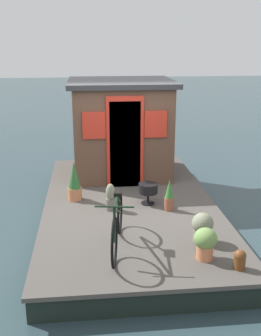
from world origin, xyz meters
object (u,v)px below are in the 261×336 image
at_px(potted_plant_succulent, 205,242).
at_px(houseboat_cabin, 121,128).
at_px(potted_plant_ivy, 111,197).
at_px(charcoal_grill, 148,189).
at_px(potted_plant_fern, 74,182).
at_px(potted_plant_geranium, 169,196).
at_px(mooring_bollard, 240,259).
at_px(bicycle, 117,223).
at_px(potted_plant_thyme, 202,227).

bearing_deg(potted_plant_succulent, houseboat_cabin, 11.83).
height_order(potted_plant_succulent, potted_plant_ivy, potted_plant_ivy).
bearing_deg(charcoal_grill, potted_plant_fern, 75.97).
distance_m(potted_plant_geranium, charcoal_grill, 0.45).
bearing_deg(houseboat_cabin, charcoal_grill, -169.93).
bearing_deg(potted_plant_fern, potted_plant_ivy, -130.80).
distance_m(houseboat_cabin, mooring_bollard, 4.34).
bearing_deg(bicycle, potted_plant_geranium, -38.22).
xyz_separation_m(bicycle, potted_plant_geranium, (1.24, -0.98, -0.11)).
bearing_deg(charcoal_grill, potted_plant_geranium, -135.53).
height_order(potted_plant_ivy, charcoal_grill, potted_plant_ivy).
height_order(potted_plant_fern, charcoal_grill, potted_plant_fern).
relative_size(houseboat_cabin, potted_plant_geranium, 3.90).
bearing_deg(potted_plant_thyme, potted_plant_fern, 45.28).
height_order(potted_plant_thyme, potted_plant_ivy, potted_plant_ivy).
xyz_separation_m(houseboat_cabin, potted_plant_geranium, (-2.13, -0.64, -0.75)).
bearing_deg(potted_plant_thyme, charcoal_grill, 20.41).
relative_size(potted_plant_fern, potted_plant_thyme, 1.62).
relative_size(potted_plant_fern, potted_plant_succulent, 1.65).
distance_m(bicycle, potted_plant_fern, 2.00).
bearing_deg(charcoal_grill, houseboat_cabin, 10.07).
bearing_deg(charcoal_grill, potted_plant_thyme, -159.59).
xyz_separation_m(potted_plant_ivy, charcoal_grill, (0.21, -0.68, 0.05)).
xyz_separation_m(potted_plant_thyme, charcoal_grill, (1.52, 0.57, 0.04)).
xyz_separation_m(bicycle, potted_plant_succulent, (-0.42, -1.14, -0.13)).
relative_size(houseboat_cabin, charcoal_grill, 5.77).
height_order(potted_plant_thyme, charcoal_grill, potted_plant_thyme).
xyz_separation_m(houseboat_cabin, charcoal_grill, (-1.81, -0.32, -0.74)).
xyz_separation_m(potted_plant_geranium, charcoal_grill, (0.32, 0.32, 0.01)).
distance_m(potted_plant_fern, charcoal_grill, 1.34).
bearing_deg(mooring_bollard, bicycle, 64.66).
height_order(potted_plant_thyme, mooring_bollard, potted_plant_thyme).
bearing_deg(potted_plant_fern, mooring_bollard, -140.50).
relative_size(potted_plant_ivy, mooring_bollard, 1.80).
relative_size(houseboat_cabin, mooring_bollard, 8.23).
bearing_deg(potted_plant_fern, potted_plant_succulent, -142.53).
bearing_deg(charcoal_grill, mooring_bollard, -159.59).
relative_size(potted_plant_fern, potted_plant_geranium, 1.31).
height_order(potted_plant_succulent, charcoal_grill, potted_plant_succulent).
xyz_separation_m(houseboat_cabin, bicycle, (-3.37, 0.34, -0.64)).
distance_m(potted_plant_thyme, mooring_bollard, 0.82).
bearing_deg(potted_plant_ivy, potted_plant_thyme, -136.49).
height_order(houseboat_cabin, bicycle, houseboat_cabin).
bearing_deg(charcoal_grill, potted_plant_succulent, -166.59).
height_order(bicycle, potted_plant_geranium, bicycle).
distance_m(potted_plant_fern, potted_plant_geranium, 1.74).
xyz_separation_m(bicycle, potted_plant_ivy, (1.36, 0.02, -0.15)).
xyz_separation_m(potted_plant_fern, potted_plant_ivy, (-0.54, -0.62, -0.12)).
bearing_deg(potted_plant_succulent, charcoal_grill, 13.41).
bearing_deg(potted_plant_ivy, potted_plant_succulent, -147.03).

